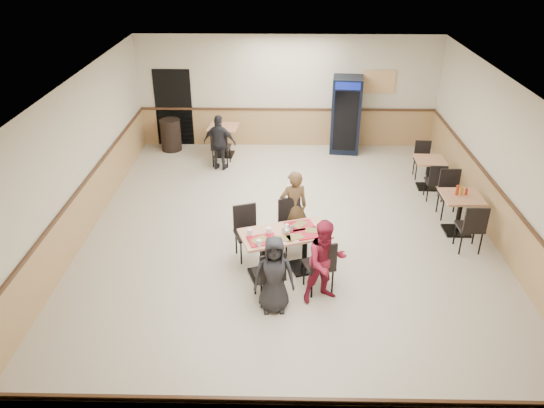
{
  "coord_description": "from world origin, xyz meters",
  "views": [
    {
      "loc": [
        -0.15,
        -8.93,
        5.45
      ],
      "look_at": [
        -0.31,
        -0.5,
        1.01
      ],
      "focal_mm": 35.0,
      "sensor_mm": 36.0,
      "label": 1
    }
  ],
  "objects_px": {
    "side_table_near": "(460,208)",
    "lone_diner": "(220,143)",
    "diner_woman_right": "(326,262)",
    "diner_man_opposite": "(294,208)",
    "main_table": "(285,246)",
    "side_table_far": "(429,169)",
    "pepsi_cooler": "(346,115)",
    "diner_woman_left": "(274,275)",
    "trash_bin": "(171,135)",
    "back_table": "(224,136)"
  },
  "relations": [
    {
      "from": "side_table_near",
      "to": "lone_diner",
      "type": "bearing_deg",
      "value": 149.29
    },
    {
      "from": "diner_woman_right",
      "to": "side_table_near",
      "type": "relative_size",
      "value": 1.8
    },
    {
      "from": "diner_man_opposite",
      "to": "side_table_near",
      "type": "xyz_separation_m",
      "value": [
        3.28,
        0.44,
        -0.21
      ]
    },
    {
      "from": "main_table",
      "to": "diner_man_opposite",
      "type": "bearing_deg",
      "value": 62.1
    },
    {
      "from": "side_table_far",
      "to": "pepsi_cooler",
      "type": "bearing_deg",
      "value": 126.8
    },
    {
      "from": "main_table",
      "to": "side_table_far",
      "type": "relative_size",
      "value": 2.33
    },
    {
      "from": "main_table",
      "to": "diner_woman_right",
      "type": "height_order",
      "value": "diner_woman_right"
    },
    {
      "from": "diner_woman_left",
      "to": "lone_diner",
      "type": "height_order",
      "value": "lone_diner"
    },
    {
      "from": "side_table_far",
      "to": "trash_bin",
      "type": "relative_size",
      "value": 0.83
    },
    {
      "from": "trash_bin",
      "to": "pepsi_cooler",
      "type": "bearing_deg",
      "value": 0.52
    },
    {
      "from": "main_table",
      "to": "trash_bin",
      "type": "relative_size",
      "value": 1.94
    },
    {
      "from": "diner_woman_left",
      "to": "side_table_far",
      "type": "xyz_separation_m",
      "value": [
        3.5,
        4.49,
        -0.18
      ]
    },
    {
      "from": "diner_man_opposite",
      "to": "side_table_near",
      "type": "bearing_deg",
      "value": 172.83
    },
    {
      "from": "pepsi_cooler",
      "to": "trash_bin",
      "type": "xyz_separation_m",
      "value": [
        -4.7,
        -0.04,
        -0.58
      ]
    },
    {
      "from": "main_table",
      "to": "diner_woman_right",
      "type": "xyz_separation_m",
      "value": [
        0.65,
        -0.75,
        0.19
      ]
    },
    {
      "from": "diner_woman_right",
      "to": "side_table_far",
      "type": "bearing_deg",
      "value": 35.95
    },
    {
      "from": "trash_bin",
      "to": "side_table_near",
      "type": "bearing_deg",
      "value": -33.15
    },
    {
      "from": "lone_diner",
      "to": "side_table_far",
      "type": "height_order",
      "value": "lone_diner"
    },
    {
      "from": "side_table_near",
      "to": "back_table",
      "type": "relative_size",
      "value": 0.98
    },
    {
      "from": "main_table",
      "to": "pepsi_cooler",
      "type": "xyz_separation_m",
      "value": [
        1.62,
        5.76,
        0.47
      ]
    },
    {
      "from": "pepsi_cooler",
      "to": "trash_bin",
      "type": "distance_m",
      "value": 4.73
    },
    {
      "from": "diner_man_opposite",
      "to": "main_table",
      "type": "bearing_deg",
      "value": 65.91
    },
    {
      "from": "main_table",
      "to": "diner_woman_left",
      "type": "distance_m",
      "value": 1.04
    },
    {
      "from": "diner_woman_right",
      "to": "side_table_far",
      "type": "relative_size",
      "value": 2.03
    },
    {
      "from": "diner_woman_left",
      "to": "back_table",
      "type": "relative_size",
      "value": 1.6
    },
    {
      "from": "diner_woman_left",
      "to": "trash_bin",
      "type": "height_order",
      "value": "diner_woman_left"
    },
    {
      "from": "diner_woman_right",
      "to": "back_table",
      "type": "bearing_deg",
      "value": 88.58
    },
    {
      "from": "diner_woman_left",
      "to": "lone_diner",
      "type": "xyz_separation_m",
      "value": [
        -1.43,
        5.47,
        0.04
      ]
    },
    {
      "from": "trash_bin",
      "to": "diner_man_opposite",
      "type": "bearing_deg",
      "value": -55.39
    },
    {
      "from": "lone_diner",
      "to": "side_table_near",
      "type": "height_order",
      "value": "lone_diner"
    },
    {
      "from": "lone_diner",
      "to": "trash_bin",
      "type": "distance_m",
      "value": 1.96
    },
    {
      "from": "main_table",
      "to": "back_table",
      "type": "distance_m",
      "value": 5.6
    },
    {
      "from": "diner_woman_left",
      "to": "diner_woman_right",
      "type": "xyz_separation_m",
      "value": [
        0.81,
        0.27,
        0.07
      ]
    },
    {
      "from": "diner_woman_right",
      "to": "trash_bin",
      "type": "relative_size",
      "value": 1.69
    },
    {
      "from": "diner_man_opposite",
      "to": "trash_bin",
      "type": "height_order",
      "value": "diner_man_opposite"
    },
    {
      "from": "diner_man_opposite",
      "to": "diner_woman_left",
      "type": "bearing_deg",
      "value": 65.91
    },
    {
      "from": "diner_woman_left",
      "to": "side_table_near",
      "type": "xyz_separation_m",
      "value": [
        3.61,
        2.48,
        -0.12
      ]
    },
    {
      "from": "diner_woman_right",
      "to": "back_table",
      "type": "xyz_separation_m",
      "value": [
        -2.25,
        6.11,
        -0.19
      ]
    },
    {
      "from": "side_table_far",
      "to": "back_table",
      "type": "relative_size",
      "value": 0.87
    },
    {
      "from": "back_table",
      "to": "trash_bin",
      "type": "xyz_separation_m",
      "value": [
        -1.47,
        0.35,
        -0.11
      ]
    },
    {
      "from": "diner_man_opposite",
      "to": "trash_bin",
      "type": "distance_m",
      "value": 5.71
    },
    {
      "from": "diner_woman_right",
      "to": "side_table_far",
      "type": "height_order",
      "value": "diner_woman_right"
    },
    {
      "from": "main_table",
      "to": "side_table_far",
      "type": "height_order",
      "value": "main_table"
    },
    {
      "from": "side_table_far",
      "to": "diner_man_opposite",
      "type": "bearing_deg",
      "value": -142.18
    },
    {
      "from": "side_table_near",
      "to": "pepsi_cooler",
      "type": "xyz_separation_m",
      "value": [
        -1.82,
        4.3,
        0.47
      ]
    },
    {
      "from": "side_table_near",
      "to": "diner_woman_left",
      "type": "bearing_deg",
      "value": -145.59
    },
    {
      "from": "side_table_near",
      "to": "trash_bin",
      "type": "distance_m",
      "value": 7.79
    },
    {
      "from": "diner_woman_left",
      "to": "diner_woman_right",
      "type": "bearing_deg",
      "value": 14.81
    },
    {
      "from": "diner_man_opposite",
      "to": "back_table",
      "type": "distance_m",
      "value": 4.69
    },
    {
      "from": "lone_diner",
      "to": "trash_bin",
      "type": "height_order",
      "value": "lone_diner"
    }
  ]
}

